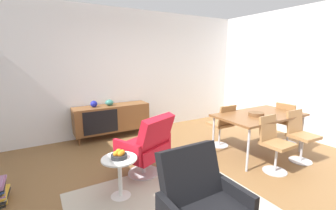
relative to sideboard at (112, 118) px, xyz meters
The scene contains 17 objects.
ground_plane 2.38m from the sideboard, 79.19° to the right, with size 8.32×8.32×0.00m, color brown.
wall_back 1.10m from the sideboard, 34.52° to the left, with size 6.80×0.12×2.80m, color white.
wall_right 4.41m from the sideboard, 32.27° to the right, with size 0.12×5.60×2.80m, color white.
sideboard is the anchor object (origin of this frame).
vase_cobalt 0.50m from the sideboard, behind, with size 0.14×0.14×0.14m.
vase_sculptural_dark 0.35m from the sideboard, behind, with size 0.17×0.17×0.13m.
dining_table 3.01m from the sideboard, 47.01° to the right, with size 1.60×0.90×0.74m.
wooden_bowl_on_table 2.95m from the sideboard, 49.84° to the right, with size 0.26×0.26×0.06m, color brown.
dining_chair_front_left 3.23m from the sideboard, 58.40° to the right, with size 0.41×0.43×0.86m.
dining_chair_back_left 2.35m from the sideboard, 43.98° to the right, with size 0.40×0.43×0.86m.
dining_chair_front_right 3.65m from the sideboard, 48.94° to the right, with size 0.42×0.44×0.86m.
dining_chair_far_end 3.67m from the sideboard, 36.84° to the right, with size 0.45×0.43×0.86m.
lounge_chair_red 1.88m from the sideboard, 91.53° to the right, with size 0.86×0.84×0.95m.
armchair_black_shell 3.38m from the sideboard, 93.79° to the right, with size 0.72×0.66×0.95m.
side_table_round 2.29m from the sideboard, 104.62° to the right, with size 0.44×0.44×0.52m.
fruit_bowl 2.29m from the sideboard, 104.58° to the right, with size 0.20×0.20×0.11m.
area_rug 2.67m from the sideboard, 93.26° to the right, with size 2.20×1.70×0.01m, color #B7AD99.
Camera 1 is at (-1.81, -2.45, 1.74)m, focal length 24.17 mm.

